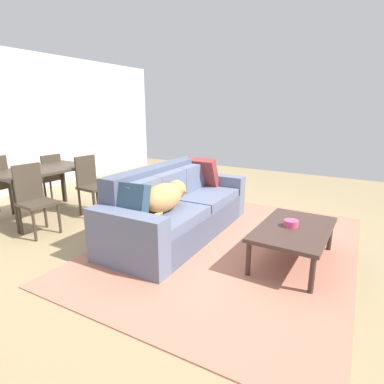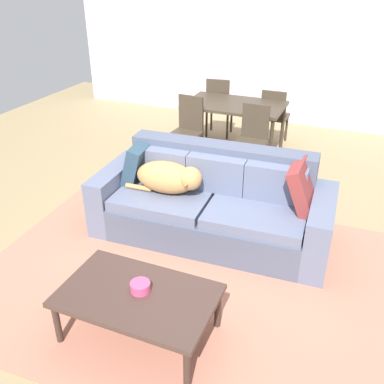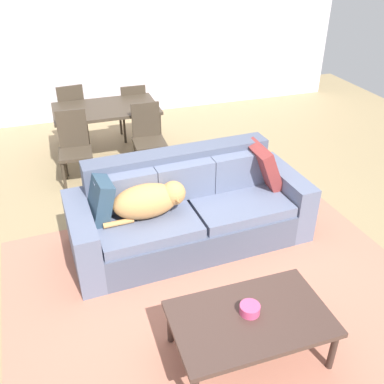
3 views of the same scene
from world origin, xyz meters
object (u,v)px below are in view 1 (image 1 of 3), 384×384
dining_chair_far_right (49,176)px  couch (177,209)px  throw_pillow_by_left_arm (129,202)px  throw_pillow_by_right_arm (203,173)px  dog_on_left_cushion (165,196)px  bowl_on_coffee_table (291,223)px  dining_chair_near_left (34,197)px  dining_table (41,173)px  dining_chair_near_right (91,183)px  coffee_table (294,231)px

dining_chair_far_right → couch: bearing=90.1°
throw_pillow_by_left_arm → throw_pillow_by_right_arm: (1.72, 0.08, 0.02)m
dog_on_left_cushion → bowl_on_coffee_table: dog_on_left_cushion is taller
throw_pillow_by_right_arm → dining_chair_near_left: size_ratio=0.50×
throw_pillow_by_right_arm → dog_on_left_cushion: bearing=-169.9°
dining_chair_near_left → couch: bearing=-55.1°
throw_pillow_by_left_arm → dining_table: size_ratio=0.30×
throw_pillow_by_left_arm → dining_chair_far_right: bearing=72.2°
dog_on_left_cushion → throw_pillow_by_left_arm: size_ratio=1.93×
throw_pillow_by_right_arm → dining_chair_near_right: (-0.90, 1.48, -0.16)m
bowl_on_coffee_table → dining_chair_near_left: 3.22m
couch → dining_chair_near_left: (-0.96, 1.60, 0.16)m
dining_table → dining_chair_near_right: dining_chair_near_right is taller
throw_pillow_by_right_arm → coffee_table: 1.87m
dog_on_left_cushion → dining_table: size_ratio=0.58×
dog_on_left_cushion → throw_pillow_by_right_arm: bearing=7.3°
dining_chair_near_left → dining_chair_near_right: (0.92, -0.02, 0.01)m
couch → coffee_table: size_ratio=2.11×
throw_pillow_by_left_arm → bowl_on_coffee_table: size_ratio=2.78×
dining_table → dining_chair_far_right: bearing=48.4°
dining_chair_near_left → dining_table: bearing=52.9°
coffee_table → bowl_on_coffee_table: bearing=81.3°
bowl_on_coffee_table → dining_table: 3.69m
coffee_table → dining_chair_near_left: bearing=106.7°
coffee_table → bowl_on_coffee_table: (0.01, 0.04, 0.08)m
couch → dining_chair_near_right: bearing=88.6°
dog_on_left_cushion → throw_pillow_by_right_arm: size_ratio=1.74×
dog_on_left_cushion → throw_pillow_by_right_arm: 1.29m
bowl_on_coffee_table → dining_table: size_ratio=0.11×
dining_chair_far_right → throw_pillow_by_right_arm: bearing=108.4°
dog_on_left_cushion → dining_table: bearing=88.7°
throw_pillow_by_right_arm → dining_chair_near_left: bearing=140.5°
throw_pillow_by_left_arm → dining_chair_near_right: bearing=62.1°
dog_on_left_cushion → couch: bearing=14.8°
dog_on_left_cushion → bowl_on_coffee_table: 1.43m
couch → coffee_table: bearing=-93.6°
couch → bowl_on_coffee_table: (-0.02, -1.49, 0.10)m
throw_pillow_by_left_arm → dining_table: throw_pillow_by_left_arm is taller
throw_pillow_by_left_arm → bowl_on_coffee_table: (0.85, -1.50, -0.21)m
bowl_on_coffee_table → dining_chair_far_right: bearing=89.8°
dog_on_left_cushion → dining_chair_near_left: size_ratio=0.86×
dining_chair_near_left → dining_chair_near_right: 0.93m
couch → dog_on_left_cushion: bearing=-165.2°
dining_table → dining_chair_near_right: (0.43, -0.59, -0.16)m
dining_chair_near_right → dining_chair_far_right: 1.11m
throw_pillow_by_right_arm → coffee_table: size_ratio=0.40×
couch → dining_chair_far_right: 2.69m
dining_chair_near_left → dog_on_left_cushion: bearing=-68.6°
throw_pillow_by_left_arm → coffee_table: bearing=-61.3°
dog_on_left_cushion → dining_chair_near_right: 1.75m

